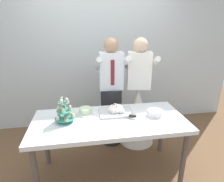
{
  "coord_description": "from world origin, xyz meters",
  "views": [
    {
      "loc": [
        -0.29,
        -1.96,
        1.85
      ],
      "look_at": [
        0.05,
        0.15,
        1.07
      ],
      "focal_mm": 30.39,
      "sensor_mm": 36.0,
      "label": 1
    }
  ],
  "objects_px": {
    "dessert_table": "(110,125)",
    "person_groom": "(111,99)",
    "plate_stack": "(155,113)",
    "person_bride": "(137,108)",
    "cupcake_stand": "(64,112)",
    "main_cake_tray": "(116,110)",
    "round_cake": "(85,111)"
  },
  "relations": [
    {
      "from": "dessert_table",
      "to": "person_groom",
      "type": "bearing_deg",
      "value": 79.38
    },
    {
      "from": "plate_stack",
      "to": "person_bride",
      "type": "relative_size",
      "value": 0.12
    },
    {
      "from": "person_groom",
      "to": "person_bride",
      "type": "bearing_deg",
      "value": -5.03
    },
    {
      "from": "cupcake_stand",
      "to": "main_cake_tray",
      "type": "distance_m",
      "value": 0.64
    },
    {
      "from": "cupcake_stand",
      "to": "person_groom",
      "type": "height_order",
      "value": "person_groom"
    },
    {
      "from": "main_cake_tray",
      "to": "round_cake",
      "type": "relative_size",
      "value": 1.77
    },
    {
      "from": "cupcake_stand",
      "to": "person_bride",
      "type": "relative_size",
      "value": 0.18
    },
    {
      "from": "person_bride",
      "to": "plate_stack",
      "type": "bearing_deg",
      "value": -87.67
    },
    {
      "from": "plate_stack",
      "to": "person_groom",
      "type": "height_order",
      "value": "person_groom"
    },
    {
      "from": "main_cake_tray",
      "to": "person_groom",
      "type": "relative_size",
      "value": 0.26
    },
    {
      "from": "dessert_table",
      "to": "plate_stack",
      "type": "distance_m",
      "value": 0.57
    },
    {
      "from": "main_cake_tray",
      "to": "round_cake",
      "type": "height_order",
      "value": "main_cake_tray"
    },
    {
      "from": "main_cake_tray",
      "to": "person_bride",
      "type": "relative_size",
      "value": 0.26
    },
    {
      "from": "dessert_table",
      "to": "round_cake",
      "type": "xyz_separation_m",
      "value": [
        -0.28,
        0.21,
        0.11
      ]
    },
    {
      "from": "dessert_table",
      "to": "main_cake_tray",
      "type": "distance_m",
      "value": 0.22
    },
    {
      "from": "main_cake_tray",
      "to": "plate_stack",
      "type": "xyz_separation_m",
      "value": [
        0.46,
        -0.14,
        -0.01
      ]
    },
    {
      "from": "cupcake_stand",
      "to": "person_groom",
      "type": "xyz_separation_m",
      "value": [
        0.64,
        0.65,
        -0.14
      ]
    },
    {
      "from": "main_cake_tray",
      "to": "person_groom",
      "type": "bearing_deg",
      "value": 87.57
    },
    {
      "from": "cupcake_stand",
      "to": "main_cake_tray",
      "type": "relative_size",
      "value": 0.72
    },
    {
      "from": "main_cake_tray",
      "to": "person_bride",
      "type": "bearing_deg",
      "value": 48.4
    },
    {
      "from": "dessert_table",
      "to": "cupcake_stand",
      "type": "height_order",
      "value": "cupcake_stand"
    },
    {
      "from": "round_cake",
      "to": "person_groom",
      "type": "distance_m",
      "value": 0.63
    },
    {
      "from": "cupcake_stand",
      "to": "person_bride",
      "type": "xyz_separation_m",
      "value": [
        1.05,
        0.61,
        -0.31
      ]
    },
    {
      "from": "person_bride",
      "to": "cupcake_stand",
      "type": "bearing_deg",
      "value": -149.87
    },
    {
      "from": "main_cake_tray",
      "to": "round_cake",
      "type": "distance_m",
      "value": 0.39
    },
    {
      "from": "cupcake_stand",
      "to": "round_cake",
      "type": "bearing_deg",
      "value": 35.73
    },
    {
      "from": "person_bride",
      "to": "dessert_table",
      "type": "bearing_deg",
      "value": -129.86
    },
    {
      "from": "cupcake_stand",
      "to": "plate_stack",
      "type": "distance_m",
      "value": 1.08
    },
    {
      "from": "round_cake",
      "to": "person_bride",
      "type": "height_order",
      "value": "person_bride"
    },
    {
      "from": "dessert_table",
      "to": "round_cake",
      "type": "bearing_deg",
      "value": 143.39
    },
    {
      "from": "main_cake_tray",
      "to": "plate_stack",
      "type": "relative_size",
      "value": 2.2
    },
    {
      "from": "cupcake_stand",
      "to": "plate_stack",
      "type": "height_order",
      "value": "cupcake_stand"
    }
  ]
}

